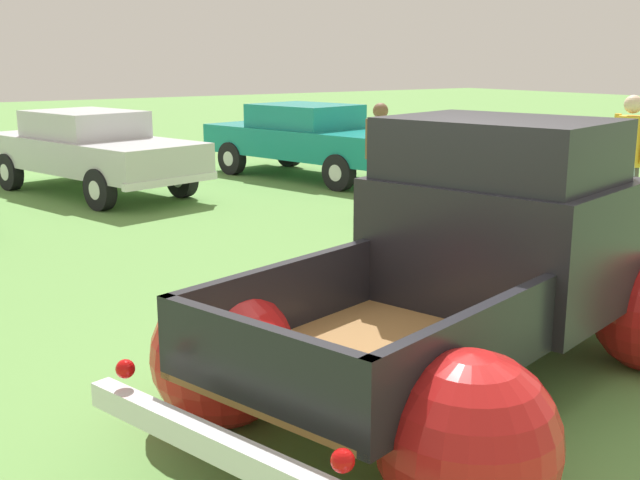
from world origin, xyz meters
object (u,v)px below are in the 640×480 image
(show_car_2, at_px, (310,138))
(spectator_1, at_px, (629,154))
(lane_cone_0, at_px, (462,242))
(vintage_pickup_truck, at_px, (482,279))
(spectator_0, at_px, (380,154))
(show_car_1, at_px, (91,149))

(show_car_2, xyz_separation_m, spectator_1, (0.77, -6.58, 0.29))
(show_car_2, xyz_separation_m, lane_cone_0, (-2.46, -6.76, -0.47))
(vintage_pickup_truck, distance_m, show_car_2, 10.11)
(vintage_pickup_truck, bearing_deg, spectator_0, 44.11)
(show_car_2, distance_m, spectator_0, 4.29)
(spectator_1, bearing_deg, show_car_1, -54.82)
(spectator_1, xyz_separation_m, lane_cone_0, (-3.24, -0.18, -0.76))
(vintage_pickup_truck, xyz_separation_m, spectator_0, (3.05, 5.02, 0.21))
(spectator_1, bearing_deg, vintage_pickup_truck, 25.43)
(show_car_1, height_order, lane_cone_0, show_car_1)
(show_car_2, bearing_deg, spectator_0, -32.33)
(show_car_1, distance_m, spectator_0, 5.37)
(spectator_0, xyz_separation_m, lane_cone_0, (-0.99, -2.73, -0.66))
(show_car_2, relative_size, spectator_0, 2.86)
(vintage_pickup_truck, relative_size, spectator_0, 2.91)
(vintage_pickup_truck, height_order, spectator_0, vintage_pickup_truck)
(vintage_pickup_truck, relative_size, spectator_1, 2.67)
(show_car_2, height_order, lane_cone_0, show_car_2)
(show_car_1, xyz_separation_m, spectator_0, (2.72, -4.62, 0.19))
(vintage_pickup_truck, distance_m, spectator_0, 5.87)
(spectator_1, bearing_deg, show_car_2, -82.80)
(vintage_pickup_truck, xyz_separation_m, show_car_1, (0.33, 9.64, 0.02))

